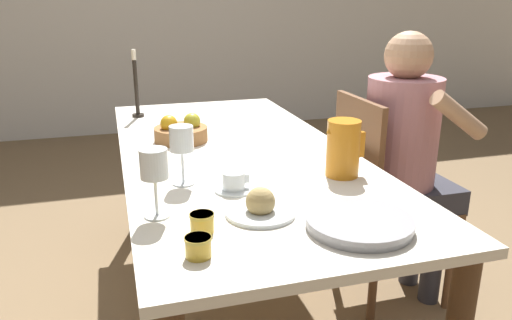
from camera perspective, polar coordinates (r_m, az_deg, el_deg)
name	(u,v)px	position (r m, az deg, el deg)	size (l,w,h in m)	color
ground_plane	(237,307)	(2.30, -2.14, -16.45)	(20.00, 20.00, 0.00)	#7F6647
dining_table	(236,172)	(2.01, -2.36, -1.34)	(0.88, 1.95, 0.73)	silver
chair_person_side	(380,195)	(2.23, 13.98, -3.92)	(0.42, 0.42, 0.92)	brown
person_seated	(408,149)	(2.17, 16.93, 1.18)	(0.39, 0.41, 1.18)	#33333D
red_pitcher	(343,148)	(1.69, 9.92, 1.37)	(0.14, 0.11, 0.19)	orange
wine_glass_water	(182,141)	(1.60, -8.51, 2.12)	(0.08, 0.08, 0.19)	white
wine_glass_juice	(154,168)	(1.37, -11.56, -0.88)	(0.08, 0.08, 0.19)	white
teacup_near_person	(234,183)	(1.56, -2.55, -2.64)	(0.12, 0.12, 0.06)	silver
serving_tray	(359,223)	(1.34, 11.72, -7.06)	(0.28, 0.28, 0.03)	#9E9EA3
bread_plate	(260,207)	(1.39, 0.51, -5.35)	(0.20, 0.20, 0.08)	silver
jam_jar_amber	(198,246)	(1.18, -6.62, -9.69)	(0.06, 0.06, 0.05)	gold
jam_jar_red	(202,222)	(1.30, -6.19, -7.02)	(0.06, 0.06, 0.05)	gold
fruit_bowl	(181,132)	(2.12, -8.58, 3.19)	(0.22, 0.22, 0.12)	#9E6B3D
candlestick_tall	(136,91)	(2.59, -13.51, 7.69)	(0.06, 0.06, 0.34)	black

